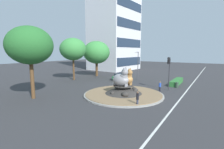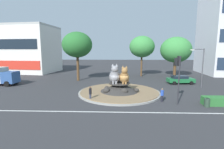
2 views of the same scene
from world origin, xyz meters
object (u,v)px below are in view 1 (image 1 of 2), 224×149
litter_bin (177,85)px  cat_statue_grey (121,79)px  pedestrian_black_shirt (137,98)px  streetlight_arm (138,63)px  office_tower (114,17)px  third_tree_left (30,46)px  sedan_on_far_lane (120,76)px  traffic_light_mast (169,66)px  cat_statue_tabby (127,78)px  broadleaf_tree_behind_island (73,49)px  pedestrian_blue_shirt (160,86)px  second_tree_near_tower (96,52)px

litter_bin → cat_statue_grey: bearing=151.1°
pedestrian_black_shirt → streetlight_arm: bearing=14.7°
office_tower → third_tree_left: size_ratio=3.81×
office_tower → sedan_on_far_lane: (-17.82, -12.75, -16.97)m
traffic_light_mast → streetlight_arm: bearing=-46.0°
cat_statue_tabby → third_tree_left: 13.47m
cat_statue_grey → broadleaf_tree_behind_island: (5.78, 15.17, 4.23)m
office_tower → pedestrian_blue_shirt: (-23.74, -23.18, -16.93)m
streetlight_arm → third_tree_left: bearing=-24.2°
broadleaf_tree_behind_island → pedestrian_blue_shirt: 19.78m
third_tree_left → office_tower: bearing=15.7°
office_tower → pedestrian_blue_shirt: 37.25m
broadleaf_tree_behind_island → pedestrian_blue_shirt: broadleaf_tree_behind_island is taller
traffic_light_mast → pedestrian_blue_shirt: size_ratio=3.38×
office_tower → broadleaf_tree_behind_island: office_tower is taller
third_tree_left → streetlight_arm: (20.55, -5.69, -3.25)m
streetlight_arm → pedestrian_black_shirt: 17.76m
office_tower → streetlight_arm: 26.65m
third_tree_left → pedestrian_black_shirt: (4.53, -12.84, -5.96)m
traffic_light_mast → pedestrian_blue_shirt: 3.43m
traffic_light_mast → litter_bin: bearing=-112.9°
office_tower → second_tree_near_tower: bearing=-158.0°
broadleaf_tree_behind_island → litter_bin: size_ratio=10.02×
office_tower → third_tree_left: office_tower is taller
cat_statue_grey → cat_statue_tabby: cat_statue_grey is taller
cat_statue_grey → broadleaf_tree_behind_island: 16.78m
office_tower → litter_bin: office_tower is taller
office_tower → litter_bin: (-19.51, -24.82, -17.29)m
traffic_light_mast → sedan_on_far_lane: (4.56, 11.29, -3.06)m
pedestrian_black_shirt → pedestrian_blue_shirt: size_ratio=1.10×
broadleaf_tree_behind_island → sedan_on_far_lane: (5.66, -8.48, -5.85)m
broadleaf_tree_behind_island → third_tree_left: bearing=-155.4°
pedestrian_blue_shirt → sedan_on_far_lane: 11.99m
cat_statue_grey → sedan_on_far_lane: bearing=117.6°
litter_bin → cat_statue_tabby: bearing=148.1°
third_tree_left → pedestrian_blue_shirt: (12.82, -12.91, -6.06)m
office_tower → pedestrian_black_shirt: size_ratio=20.85×
pedestrian_blue_shirt → broadleaf_tree_behind_island: bearing=127.1°
cat_statue_grey → sedan_on_far_lane: size_ratio=0.61×
cat_statue_grey → cat_statue_tabby: size_ratio=1.13×
cat_statue_tabby → sedan_on_far_lane: bearing=121.5°
third_tree_left → streetlight_arm: size_ratio=1.53×
cat_statue_grey → office_tower: (29.26, 19.45, 15.34)m
pedestrian_blue_shirt → litter_bin: 4.55m
pedestrian_black_shirt → traffic_light_mast: bearing=-14.9°
cat_statue_tabby → litter_bin: size_ratio=2.76×
second_tree_near_tower → litter_bin: (-3.30, -19.92, -5.48)m
cat_statue_grey → streetlight_arm: 13.76m
traffic_light_mast → pedestrian_black_shirt: bearing=76.7°
cat_statue_grey → litter_bin: cat_statue_grey is taller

